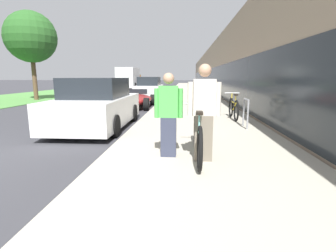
% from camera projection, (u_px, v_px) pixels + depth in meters
% --- Properties ---
extents(sidewalk_slab, '(4.00, 70.00, 0.10)m').
position_uv_depth(sidewalk_slab, '(190.00, 93.00, 24.50)').
color(sidewalk_slab, '#B2AA99').
rests_on(sidewalk_slab, ground).
extents(storefront_facade, '(10.01, 70.00, 4.61)m').
position_uv_depth(storefront_facade, '(248.00, 70.00, 31.46)').
color(storefront_facade, gray).
rests_on(storefront_facade, ground).
extents(lawn_strip, '(6.77, 70.00, 0.03)m').
position_uv_depth(lawn_strip, '(75.00, 91.00, 29.27)').
color(lawn_strip, '#518E42').
rests_on(lawn_strip, ground).
extents(tandem_bicycle, '(0.52, 2.50, 0.91)m').
position_uv_depth(tandem_bicycle, '(197.00, 135.00, 4.94)').
color(tandem_bicycle, black).
rests_on(tandem_bicycle, sidewalk_slab).
extents(person_rider, '(0.57, 0.22, 1.68)m').
position_uv_depth(person_rider, '(204.00, 113.00, 4.54)').
color(person_rider, '#756B5B').
rests_on(person_rider, sidewalk_slab).
extents(person_bystander, '(0.52, 0.20, 1.53)m').
position_uv_depth(person_bystander, '(169.00, 115.00, 4.79)').
color(person_bystander, '#33384C').
rests_on(person_bystander, sidewalk_slab).
extents(bike_rack_hoop, '(0.05, 0.60, 0.84)m').
position_uv_depth(bike_rack_hoop, '(246.00, 110.00, 7.56)').
color(bike_rack_hoop, gray).
rests_on(bike_rack_hoop, sidewalk_slab).
extents(cruiser_bike_nearest, '(0.52, 1.73, 0.90)m').
position_uv_depth(cruiser_bike_nearest, '(234.00, 108.00, 9.12)').
color(cruiser_bike_nearest, black).
rests_on(cruiser_bike_nearest, sidewalk_slab).
extents(parked_sedan_curbside, '(1.93, 4.18, 1.53)m').
position_uv_depth(parked_sedan_curbside, '(97.00, 105.00, 8.03)').
color(parked_sedan_curbside, white).
rests_on(parked_sedan_curbside, ground).
extents(vintage_roadster_curbside, '(1.78, 4.03, 0.92)m').
position_uv_depth(vintage_roadster_curbside, '(135.00, 100.00, 13.35)').
color(vintage_roadster_curbside, maroon).
rests_on(vintage_roadster_curbside, ground).
extents(parked_sedan_far, '(1.81, 4.32, 1.54)m').
position_uv_depth(parked_sedan_far, '(149.00, 88.00, 19.37)').
color(parked_sedan_far, white).
rests_on(parked_sedan_far, ground).
extents(moving_truck, '(2.19, 6.01, 2.62)m').
position_uv_depth(moving_truck, '(129.00, 78.00, 32.93)').
color(moving_truck, orange).
rests_on(moving_truck, ground).
extents(street_tree_far, '(3.26, 3.26, 5.72)m').
position_uv_depth(street_tree_far, '(31.00, 37.00, 16.96)').
color(street_tree_far, brown).
rests_on(street_tree_far, ground).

